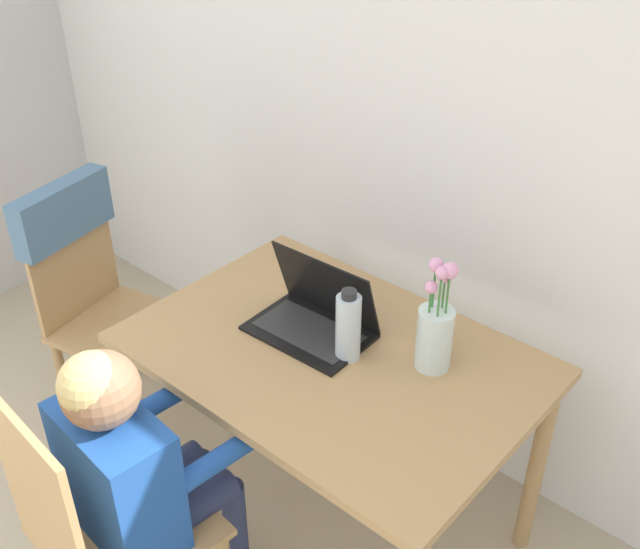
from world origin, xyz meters
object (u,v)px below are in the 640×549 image
at_px(person_seated, 134,463).
at_px(laptop, 316,314).
at_px(chair_spare, 88,271).
at_px(flower_vase, 435,329).
at_px(water_bottle, 348,327).
at_px(chair_occupied, 101,534).

relative_size(person_seated, laptop, 2.81).
bearing_deg(chair_spare, flower_vase, -90.47).
relative_size(flower_vase, water_bottle, 1.53).
bearing_deg(water_bottle, flower_vase, 31.96).
xyz_separation_m(person_seated, laptop, (0.04, 0.64, 0.14)).
height_order(person_seated, laptop, person_seated).
xyz_separation_m(chair_occupied, flower_vase, (0.41, 0.84, 0.37)).
xyz_separation_m(chair_spare, flower_vase, (1.27, 0.27, 0.22)).
relative_size(laptop, flower_vase, 1.06).
distance_m(laptop, flower_vase, 0.37).
bearing_deg(chair_spare, person_seated, -129.78).
bearing_deg(chair_spare, water_bottle, -94.75).
relative_size(laptop, water_bottle, 1.62).
bearing_deg(laptop, chair_occupied, -96.37).
height_order(chair_spare, water_bottle, chair_spare).
xyz_separation_m(laptop, water_bottle, (0.15, -0.04, 0.05)).
height_order(chair_occupied, water_bottle, water_bottle).
distance_m(laptop, water_bottle, 0.17).
height_order(chair_occupied, person_seated, person_seated).
bearing_deg(water_bottle, person_seated, -108.33).
distance_m(person_seated, laptop, 0.65).
bearing_deg(flower_vase, laptop, -166.67).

